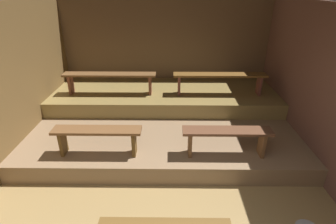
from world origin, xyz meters
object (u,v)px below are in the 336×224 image
Objects in this scene: bench_lower_left at (97,135)px; bench_lower_right at (227,136)px; bench_middle_left at (110,77)px; bench_middle_right at (220,78)px.

bench_lower_right is (1.97, 0.00, 0.00)m from bench_lower_left.
bench_middle_left reaches higher than bench_lower_right.
bench_lower_right is 0.70× the size of bench_middle_right.
bench_middle_right reaches higher than bench_lower_right.
bench_middle_right is at bearing 40.00° from bench_lower_left.
bench_lower_right is 0.70× the size of bench_middle_left.
bench_lower_left is 0.70× the size of bench_middle_right.
bench_middle_left is at bearing 180.00° from bench_middle_right.
bench_lower_left is 0.70× the size of bench_middle_left.
bench_middle_right reaches higher than bench_lower_left.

